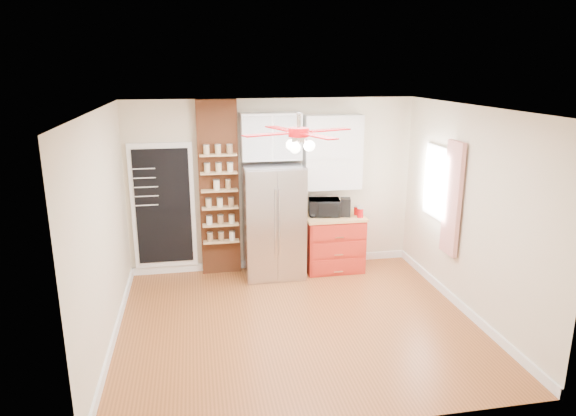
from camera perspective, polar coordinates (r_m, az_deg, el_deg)
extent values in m
plane|color=brown|center=(6.71, 1.08, -12.66)|extent=(4.50, 4.50, 0.00)
plane|color=white|center=(5.93, 1.21, 11.00)|extent=(4.50, 4.50, 0.00)
cube|color=beige|center=(8.09, -1.69, 2.52)|extent=(4.50, 0.02, 2.70)
cube|color=beige|center=(4.37, 6.45, -9.12)|extent=(4.50, 0.02, 2.70)
cube|color=beige|center=(6.16, -19.84, -2.57)|extent=(0.02, 4.00, 2.70)
cube|color=beige|center=(6.98, 19.56, -0.49)|extent=(0.02, 4.00, 2.70)
cube|color=white|center=(8.05, -13.69, 0.18)|extent=(0.95, 0.04, 1.95)
cube|color=black|center=(8.03, -13.69, 0.13)|extent=(0.82, 0.02, 1.78)
cube|color=brown|center=(7.93, -7.68, 2.12)|extent=(0.60, 0.16, 2.70)
cube|color=#BBBAC0|center=(7.85, -1.61, -1.47)|extent=(0.90, 0.70, 1.75)
cube|color=white|center=(7.77, -1.90, 7.98)|extent=(0.90, 0.35, 0.70)
cube|color=#AF2619|center=(8.23, 5.06, -3.97)|extent=(0.90, 0.60, 0.86)
cube|color=tan|center=(8.10, 5.14, -0.97)|extent=(0.94, 0.64, 0.04)
cube|color=white|center=(8.04, 4.98, 6.19)|extent=(0.90, 0.30, 1.15)
cube|color=white|center=(7.69, 16.29, 2.74)|extent=(0.04, 0.75, 1.05)
cube|color=red|center=(7.22, 17.79, 0.99)|extent=(0.06, 0.40, 1.55)
cylinder|color=silver|center=(5.95, 1.20, 9.56)|extent=(0.05, 0.05, 0.20)
cylinder|color=#A40A0F|center=(5.96, 1.20, 8.41)|extent=(0.24, 0.24, 0.10)
sphere|color=white|center=(5.98, 1.19, 6.89)|extent=(0.13, 0.13, 0.13)
imported|color=black|center=(8.04, 4.03, 0.06)|extent=(0.52, 0.39, 0.27)
cube|color=black|center=(8.04, 6.39, 0.09)|extent=(0.19, 0.21, 0.29)
cylinder|color=#AB090E|center=(8.01, 8.04, -0.56)|extent=(0.10, 0.10, 0.14)
cylinder|color=#A50A09|center=(8.16, 7.70, -0.29)|extent=(0.13, 0.13, 0.13)
cylinder|color=beige|center=(7.76, -7.95, 2.53)|extent=(0.12, 0.12, 0.15)
cylinder|color=olive|center=(7.81, -6.70, 2.62)|extent=(0.10, 0.10, 0.14)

